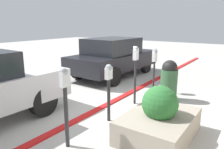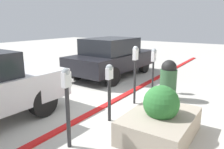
{
  "view_description": "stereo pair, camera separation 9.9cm",
  "coord_description": "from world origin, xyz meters",
  "px_view_note": "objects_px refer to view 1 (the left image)",
  "views": [
    {
      "loc": [
        -4.31,
        -3.11,
        2.13
      ],
      "look_at": [
        0.0,
        -0.14,
        0.88
      ],
      "focal_mm": 35.0,
      "sensor_mm": 36.0,
      "label": 1
    },
    {
      "loc": [
        -4.36,
        -3.03,
        2.13
      ],
      "look_at": [
        0.0,
        -0.14,
        0.88
      ],
      "focal_mm": 35.0,
      "sensor_mm": 36.0,
      "label": 2
    }
  ],
  "objects_px": {
    "parking_meter_second": "(109,84)",
    "parking_meter_fourth": "(154,60)",
    "trash_bin": "(169,80)",
    "planter_box": "(159,120)",
    "parking_meter_middle": "(135,65)",
    "parking_meter_nearest": "(65,97)",
    "parked_car_middle": "(114,57)"
  },
  "relations": [
    {
      "from": "parking_meter_fourth",
      "to": "parked_car_middle",
      "type": "distance_m",
      "value": 2.48
    },
    {
      "from": "parking_meter_fourth",
      "to": "parking_meter_nearest",
      "type": "bearing_deg",
      "value": -179.36
    },
    {
      "from": "parking_meter_nearest",
      "to": "parking_meter_second",
      "type": "bearing_deg",
      "value": 0.09
    },
    {
      "from": "parking_meter_second",
      "to": "parking_meter_fourth",
      "type": "bearing_deg",
      "value": 0.93
    },
    {
      "from": "parked_car_middle",
      "to": "parking_meter_fourth",
      "type": "bearing_deg",
      "value": -113.36
    },
    {
      "from": "parking_meter_fourth",
      "to": "trash_bin",
      "type": "distance_m",
      "value": 0.88
    },
    {
      "from": "parking_meter_second",
      "to": "parked_car_middle",
      "type": "distance_m",
      "value": 4.2
    },
    {
      "from": "parking_meter_fourth",
      "to": "trash_bin",
      "type": "xyz_separation_m",
      "value": [
        -0.42,
        -0.64,
        -0.45
      ]
    },
    {
      "from": "parking_meter_nearest",
      "to": "parked_car_middle",
      "type": "height_order",
      "value": "parked_car_middle"
    },
    {
      "from": "parking_meter_second",
      "to": "parking_meter_nearest",
      "type": "bearing_deg",
      "value": -179.91
    },
    {
      "from": "parking_meter_nearest",
      "to": "parking_meter_fourth",
      "type": "distance_m",
      "value": 3.73
    },
    {
      "from": "parking_meter_second",
      "to": "planter_box",
      "type": "height_order",
      "value": "parking_meter_second"
    },
    {
      "from": "parking_meter_second",
      "to": "parking_meter_fourth",
      "type": "relative_size",
      "value": 0.93
    },
    {
      "from": "parking_meter_second",
      "to": "parking_meter_middle",
      "type": "height_order",
      "value": "parking_meter_middle"
    },
    {
      "from": "planter_box",
      "to": "trash_bin",
      "type": "relative_size",
      "value": 1.43
    },
    {
      "from": "planter_box",
      "to": "trash_bin",
      "type": "height_order",
      "value": "trash_bin"
    },
    {
      "from": "parked_car_middle",
      "to": "trash_bin",
      "type": "bearing_deg",
      "value": -115.19
    },
    {
      "from": "parking_meter_middle",
      "to": "parking_meter_fourth",
      "type": "relative_size",
      "value": 1.13
    },
    {
      "from": "parking_meter_fourth",
      "to": "parked_car_middle",
      "type": "height_order",
      "value": "parked_car_middle"
    },
    {
      "from": "parking_meter_nearest",
      "to": "planter_box",
      "type": "xyz_separation_m",
      "value": [
        1.22,
        -1.19,
        -0.58
      ]
    },
    {
      "from": "parking_meter_second",
      "to": "trash_bin",
      "type": "xyz_separation_m",
      "value": [
        2.05,
        -0.6,
        -0.28
      ]
    },
    {
      "from": "parking_meter_second",
      "to": "planter_box",
      "type": "relative_size",
      "value": 0.79
    },
    {
      "from": "parking_meter_fourth",
      "to": "planter_box",
      "type": "distance_m",
      "value": 2.87
    },
    {
      "from": "planter_box",
      "to": "trash_bin",
      "type": "bearing_deg",
      "value": 15.88
    },
    {
      "from": "parking_meter_fourth",
      "to": "trash_bin",
      "type": "relative_size",
      "value": 1.21
    },
    {
      "from": "parking_meter_nearest",
      "to": "parking_meter_middle",
      "type": "relative_size",
      "value": 0.91
    },
    {
      "from": "parking_meter_second",
      "to": "trash_bin",
      "type": "relative_size",
      "value": 1.13
    },
    {
      "from": "parking_meter_middle",
      "to": "trash_bin",
      "type": "bearing_deg",
      "value": -38.5
    },
    {
      "from": "parking_meter_fourth",
      "to": "parking_meter_middle",
      "type": "bearing_deg",
      "value": -179.79
    },
    {
      "from": "planter_box",
      "to": "parking_meter_nearest",
      "type": "bearing_deg",
      "value": 135.72
    },
    {
      "from": "parking_meter_fourth",
      "to": "parking_meter_second",
      "type": "bearing_deg",
      "value": -179.07
    },
    {
      "from": "parking_meter_nearest",
      "to": "parking_meter_fourth",
      "type": "height_order",
      "value": "parking_meter_nearest"
    }
  ]
}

